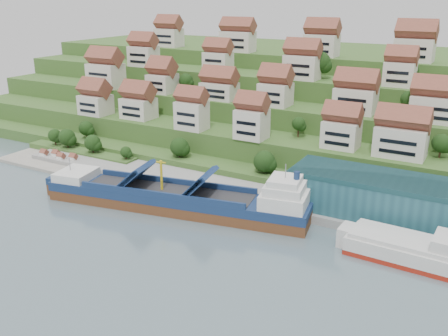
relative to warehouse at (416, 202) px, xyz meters
The scene contains 11 objects.
ground 55.18m from the warehouse, 161.90° to the right, with size 300.00×300.00×0.00m, color slate.
quay 32.64m from the warehouse, behind, with size 180.00×14.00×2.20m, color gray.
pebble_beach 110.32m from the warehouse, behind, with size 45.00×20.00×1.00m, color gray.
hillside 101.03m from the warehouse, 121.00° to the left, with size 260.00×128.00×31.00m.
hillside_village 72.89m from the warehouse, 141.36° to the left, with size 156.22×64.76×28.17m.
hillside_trees 67.56m from the warehouse, 154.68° to the left, with size 140.47×62.67×31.07m.
warehouse is the anchor object (origin of this frame).
flagpole 34.60m from the warehouse, 168.33° to the right, with size 1.28×0.16×8.00m.
beach_huts 112.29m from the warehouse, behind, with size 14.40×3.70×2.20m.
cargo_ship 57.75m from the warehouse, 162.00° to the right, with size 71.65×23.43×15.62m.
second_ship 16.69m from the warehouse, 77.45° to the right, with size 28.32×11.52×8.09m.
Camera 1 is at (65.67, -99.81, 53.78)m, focal length 40.00 mm.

